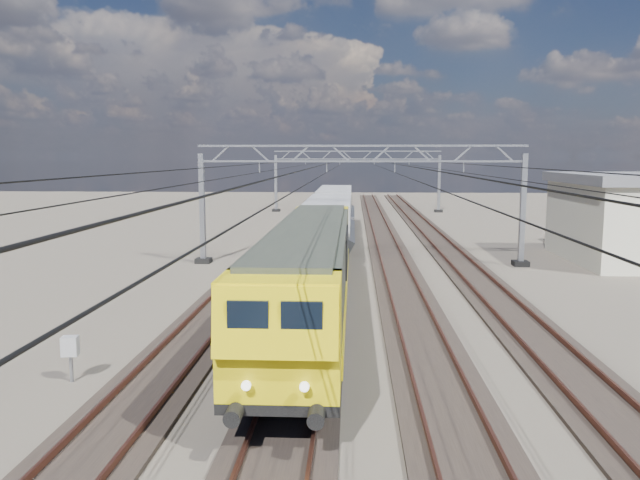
{
  "coord_description": "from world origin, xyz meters",
  "views": [
    {
      "loc": [
        -0.43,
        -32.96,
        6.41
      ],
      "look_at": [
        -2.02,
        -3.02,
        2.4
      ],
      "focal_mm": 35.0,
      "sensor_mm": 36.0,
      "label": 1
    }
  ],
  "objects_px": {
    "catenary_gantry_far": "(357,178)",
    "hopper_wagon_mid": "(335,205)",
    "hopper_wagon_lead": "(329,222)",
    "locomotive": "(310,269)",
    "catenary_gantry_mid": "(360,199)",
    "trackside_cabinet": "(70,347)"
  },
  "relations": [
    {
      "from": "catenary_gantry_mid",
      "to": "hopper_wagon_mid",
      "type": "relative_size",
      "value": 1.53
    },
    {
      "from": "hopper_wagon_lead",
      "to": "locomotive",
      "type": "bearing_deg",
      "value": -90.0
    },
    {
      "from": "catenary_gantry_far",
      "to": "trackside_cabinet",
      "type": "xyz_separation_m",
      "value": [
        -8.47,
        -56.17,
        -2.88
      ]
    },
    {
      "from": "hopper_wagon_lead",
      "to": "trackside_cabinet",
      "type": "distance_m",
      "value": 24.2
    },
    {
      "from": "locomotive",
      "to": "catenary_gantry_far",
      "type": "bearing_deg",
      "value": 87.74
    },
    {
      "from": "trackside_cabinet",
      "to": "hopper_wagon_lead",
      "type": "bearing_deg",
      "value": 66.45
    },
    {
      "from": "catenary_gantry_mid",
      "to": "catenary_gantry_far",
      "type": "distance_m",
      "value": 36.0
    },
    {
      "from": "hopper_wagon_lead",
      "to": "catenary_gantry_mid",
      "type": "bearing_deg",
      "value": -57.34
    },
    {
      "from": "locomotive",
      "to": "trackside_cabinet",
      "type": "height_order",
      "value": "locomotive"
    },
    {
      "from": "locomotive",
      "to": "hopper_wagon_mid",
      "type": "xyz_separation_m",
      "value": [
        -0.0,
        31.9,
        -0.09
      ]
    },
    {
      "from": "catenary_gantry_mid",
      "to": "hopper_wagon_mid",
      "type": "bearing_deg",
      "value": 96.59
    },
    {
      "from": "hopper_wagon_lead",
      "to": "hopper_wagon_mid",
      "type": "relative_size",
      "value": 1.0
    },
    {
      "from": "hopper_wagon_mid",
      "to": "catenary_gantry_mid",
      "type": "bearing_deg",
      "value": -83.41
    },
    {
      "from": "catenary_gantry_mid",
      "to": "hopper_wagon_lead",
      "type": "bearing_deg",
      "value": 122.66
    },
    {
      "from": "catenary_gantry_far",
      "to": "hopper_wagon_mid",
      "type": "relative_size",
      "value": 1.53
    },
    {
      "from": "catenary_gantry_mid",
      "to": "catenary_gantry_far",
      "type": "relative_size",
      "value": 1.0
    },
    {
      "from": "catenary_gantry_mid",
      "to": "catenary_gantry_far",
      "type": "xyz_separation_m",
      "value": [
        0.0,
        36.0,
        0.0
      ]
    },
    {
      "from": "catenary_gantry_far",
      "to": "hopper_wagon_mid",
      "type": "xyz_separation_m",
      "value": [
        -2.0,
        -18.68,
        -1.67
      ]
    },
    {
      "from": "hopper_wagon_mid",
      "to": "locomotive",
      "type": "bearing_deg",
      "value": -90.0
    },
    {
      "from": "locomotive",
      "to": "catenary_gantry_mid",
      "type": "bearing_deg",
      "value": 82.19
    },
    {
      "from": "catenary_gantry_mid",
      "to": "locomotive",
      "type": "relative_size",
      "value": 0.94
    },
    {
      "from": "catenary_gantry_mid",
      "to": "hopper_wagon_mid",
      "type": "height_order",
      "value": "catenary_gantry_mid"
    }
  ]
}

